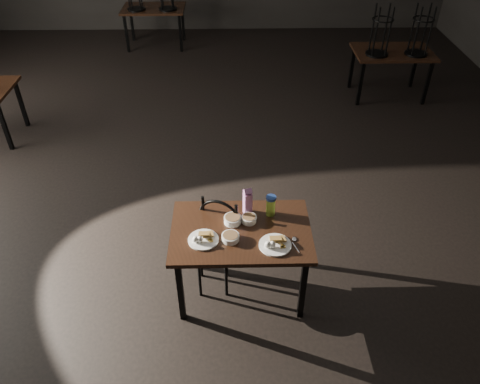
{
  "coord_description": "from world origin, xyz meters",
  "views": [
    {
      "loc": [
        0.42,
        -4.36,
        3.44
      ],
      "look_at": [
        0.49,
        -1.01,
        0.85
      ],
      "focal_mm": 35.0,
      "sensor_mm": 36.0,
      "label": 1
    }
  ],
  "objects_px": {
    "water_bottle": "(271,205)",
    "main_table": "(241,237)",
    "bentwood_chair": "(215,239)",
    "juice_carton": "(248,202)"
  },
  "relations": [
    {
      "from": "juice_carton",
      "to": "bentwood_chair",
      "type": "height_order",
      "value": "juice_carton"
    },
    {
      "from": "main_table",
      "to": "bentwood_chair",
      "type": "distance_m",
      "value": 0.29
    },
    {
      "from": "main_table",
      "to": "water_bottle",
      "type": "distance_m",
      "value": 0.38
    },
    {
      "from": "water_bottle",
      "to": "main_table",
      "type": "bearing_deg",
      "value": -142.59
    },
    {
      "from": "juice_carton",
      "to": "bentwood_chair",
      "type": "xyz_separation_m",
      "value": [
        -0.29,
        -0.11,
        -0.34
      ]
    },
    {
      "from": "bentwood_chair",
      "to": "water_bottle",
      "type": "bearing_deg",
      "value": 32.86
    },
    {
      "from": "main_table",
      "to": "water_bottle",
      "type": "bearing_deg",
      "value": 37.41
    },
    {
      "from": "juice_carton",
      "to": "main_table",
      "type": "bearing_deg",
      "value": -105.61
    },
    {
      "from": "main_table",
      "to": "bentwood_chair",
      "type": "bearing_deg",
      "value": 153.19
    },
    {
      "from": "main_table",
      "to": "bentwood_chair",
      "type": "relative_size",
      "value": 1.34
    }
  ]
}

